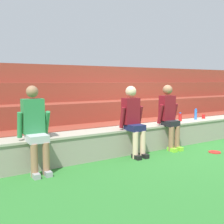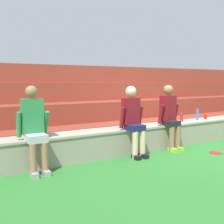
# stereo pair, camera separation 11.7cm
# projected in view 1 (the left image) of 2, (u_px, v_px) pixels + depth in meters

# --- Properties ---
(ground_plane) EXTENTS (80.00, 80.00, 0.00)m
(ground_plane) POSITION_uv_depth(u_px,v_px,m) (182.00, 146.00, 6.35)
(ground_plane) COLOR #2D752D
(stone_seating_wall) EXTENTS (8.37, 0.53, 0.53)m
(stone_seating_wall) POSITION_uv_depth(u_px,v_px,m) (175.00, 132.00, 6.52)
(stone_seating_wall) COLOR gray
(stone_seating_wall) RESTS_ON ground
(brick_bleachers) EXTENTS (11.34, 2.59, 1.94)m
(brick_bleachers) POSITION_uv_depth(u_px,v_px,m) (123.00, 107.00, 8.31)
(brick_bleachers) COLOR brown
(brick_bleachers) RESTS_ON ground
(person_far_left) EXTENTS (0.53, 0.58, 1.43)m
(person_far_left) POSITION_uv_depth(u_px,v_px,m) (35.00, 127.00, 4.46)
(person_far_left) COLOR #996B4C
(person_far_left) RESTS_ON ground
(person_left_of_center) EXTENTS (0.51, 0.55, 1.40)m
(person_left_of_center) POSITION_uv_depth(u_px,v_px,m) (133.00, 119.00, 5.47)
(person_left_of_center) COLOR beige
(person_left_of_center) RESTS_ON ground
(person_center) EXTENTS (0.50, 0.50, 1.41)m
(person_center) POSITION_uv_depth(u_px,v_px,m) (169.00, 115.00, 6.01)
(person_center) COLOR #996B4C
(person_center) RESTS_ON ground
(water_bottle_mid_left) EXTENTS (0.07, 0.07, 0.28)m
(water_bottle_mid_left) POSITION_uv_depth(u_px,v_px,m) (196.00, 114.00, 6.90)
(water_bottle_mid_left) COLOR blue
(water_bottle_mid_left) RESTS_ON stone_seating_wall
(water_bottle_center_gap) EXTENTS (0.08, 0.08, 0.21)m
(water_bottle_center_gap) POSITION_uv_depth(u_px,v_px,m) (180.00, 117.00, 6.64)
(water_bottle_center_gap) COLOR red
(water_bottle_center_gap) RESTS_ON stone_seating_wall
(plastic_cup_middle) EXTENTS (0.09, 0.09, 0.13)m
(plastic_cup_middle) POSITION_uv_depth(u_px,v_px,m) (136.00, 123.00, 5.88)
(plastic_cup_middle) COLOR white
(plastic_cup_middle) RESTS_ON stone_seating_wall
(plastic_cup_left_end) EXTENTS (0.09, 0.09, 0.10)m
(plastic_cup_left_end) POSITION_uv_depth(u_px,v_px,m) (204.00, 117.00, 7.09)
(plastic_cup_left_end) COLOR red
(plastic_cup_left_end) RESTS_ON stone_seating_wall
(frisbee) EXTENTS (0.25, 0.25, 0.02)m
(frisbee) POSITION_uv_depth(u_px,v_px,m) (215.00, 152.00, 5.78)
(frisbee) COLOR red
(frisbee) RESTS_ON ground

